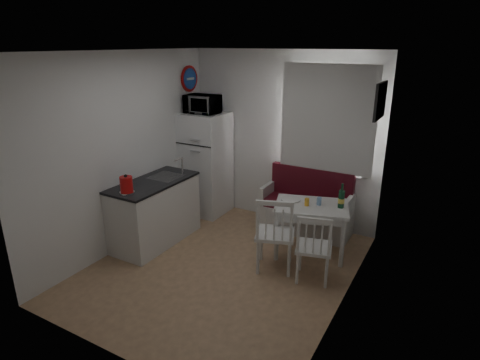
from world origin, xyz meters
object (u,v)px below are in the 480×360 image
at_px(wine_bottle, 342,196).
at_px(fridge, 206,164).
at_px(kitchen_counter, 155,211).
at_px(kettle, 126,185).
at_px(bench, 306,211).
at_px(chair_right, 312,242).
at_px(microwave, 202,104).
at_px(chair_left, 272,227).
at_px(dining_table, 311,211).

bearing_deg(wine_bottle, fridge, 169.88).
distance_m(kitchen_counter, wine_bottle, 2.53).
bearing_deg(kettle, bench, 48.41).
height_order(bench, wine_bottle, wine_bottle).
height_order(chair_right, kettle, kettle).
bearing_deg(microwave, kettle, -89.01).
bearing_deg(kettle, wine_bottle, 30.51).
distance_m(chair_left, fridge, 2.12).
xyz_separation_m(fridge, microwave, (0.00, -0.05, 0.97)).
height_order(microwave, kettle, microwave).
xyz_separation_m(bench, chair_right, (0.53, -1.29, 0.22)).
height_order(kitchen_counter, fridge, fridge).
relative_size(fridge, wine_bottle, 5.14).
relative_size(bench, chair_left, 2.25).
bearing_deg(dining_table, chair_right, -86.67).
relative_size(kettle, wine_bottle, 0.77).
bearing_deg(bench, dining_table, -65.68).
xyz_separation_m(bench, microwave, (-1.71, -0.16, 1.48)).
bearing_deg(bench, kettle, -131.59).
xyz_separation_m(microwave, wine_bottle, (2.34, -0.37, -0.93)).
relative_size(bench, chair_right, 2.66).
height_order(chair_left, chair_right, chair_left).
distance_m(bench, microwave, 2.27).
bearing_deg(fridge, dining_table, -14.58).
relative_size(chair_left, wine_bottle, 1.82).
bearing_deg(chair_left, chair_right, -19.07).
bearing_deg(chair_right, fridge, 137.23).
relative_size(bench, kettle, 5.31).
bearing_deg(dining_table, microwave, 149.33).
xyz_separation_m(chair_left, kettle, (-1.71, -0.59, 0.42)).
height_order(fridge, microwave, microwave).
height_order(chair_right, wine_bottle, wine_bottle).
distance_m(fridge, kettle, 1.79).
bearing_deg(chair_right, kettle, -179.82).
relative_size(chair_right, microwave, 0.97).
xyz_separation_m(dining_table, chair_right, (0.25, -0.66, -0.08)).
distance_m(fridge, microwave, 0.97).
height_order(bench, chair_left, chair_left).
distance_m(chair_left, chair_right, 0.50).
height_order(bench, dining_table, bench).
distance_m(chair_left, wine_bottle, 1.01).
distance_m(bench, dining_table, 0.76).
distance_m(bench, chair_left, 1.33).
relative_size(kitchen_counter, chair_right, 2.67).
xyz_separation_m(dining_table, microwave, (-1.99, 0.47, 1.17)).
distance_m(chair_right, wine_bottle, 0.83).
distance_m(chair_left, kettle, 1.86).
bearing_deg(wine_bottle, microwave, 171.07).
bearing_deg(wine_bottle, kettle, -149.49).
height_order(dining_table, chair_left, chair_left).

